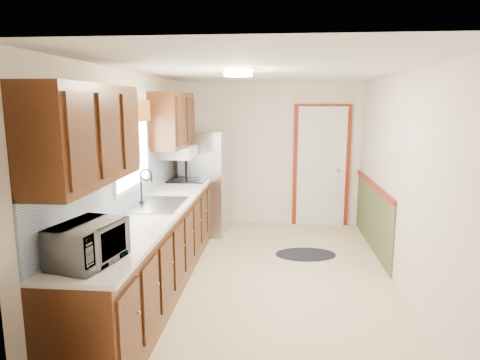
# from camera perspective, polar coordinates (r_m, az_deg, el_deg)

# --- Properties ---
(room_shell) EXTENTS (3.20, 5.20, 2.52)m
(room_shell) POSITION_cam_1_polar(r_m,az_deg,el_deg) (4.80, 3.55, -0.08)
(room_shell) COLOR beige
(room_shell) RESTS_ON ground
(kitchen_run) EXTENTS (0.63, 4.00, 2.20)m
(kitchen_run) POSITION_cam_1_polar(r_m,az_deg,el_deg) (4.80, -11.57, -5.06)
(kitchen_run) COLOR #3D1D0E
(kitchen_run) RESTS_ON ground
(back_wall_trim) EXTENTS (1.12, 2.30, 2.08)m
(back_wall_trim) POSITION_cam_1_polar(r_m,az_deg,el_deg) (7.08, 12.09, 0.52)
(back_wall_trim) COLOR maroon
(back_wall_trim) RESTS_ON ground
(ceiling_fixture) EXTENTS (0.30, 0.30, 0.06)m
(ceiling_fixture) POSITION_cam_1_polar(r_m,az_deg,el_deg) (4.55, -0.25, 14.03)
(ceiling_fixture) COLOR #FFD88C
(ceiling_fixture) RESTS_ON room_shell
(microwave) EXTENTS (0.39, 0.58, 0.36)m
(microwave) POSITION_cam_1_polar(r_m,az_deg,el_deg) (3.21, -19.66, -7.40)
(microwave) COLOR white
(microwave) RESTS_ON kitchen_run
(refrigerator) EXTENTS (0.74, 0.72, 1.63)m
(refrigerator) POSITION_cam_1_polar(r_m,az_deg,el_deg) (6.79, -4.68, -0.32)
(refrigerator) COLOR #B7B7BC
(refrigerator) RESTS_ON ground
(rug) EXTENTS (0.88, 0.61, 0.01)m
(rug) POSITION_cam_1_polar(r_m,az_deg,el_deg) (6.03, 8.76, -9.76)
(rug) COLOR black
(rug) RESTS_ON ground
(cooktop) EXTENTS (0.53, 0.64, 0.02)m
(cooktop) POSITION_cam_1_polar(r_m,az_deg,el_deg) (6.36, -6.89, 0.14)
(cooktop) COLOR black
(cooktop) RESTS_ON kitchen_run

